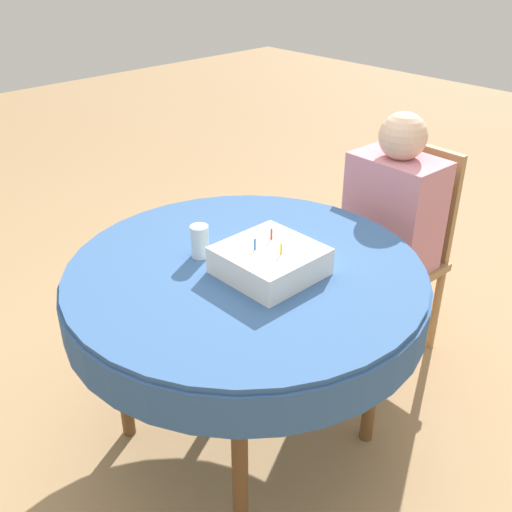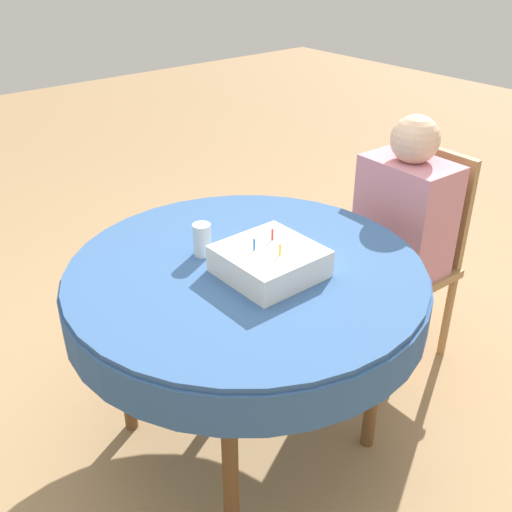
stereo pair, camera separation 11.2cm
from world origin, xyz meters
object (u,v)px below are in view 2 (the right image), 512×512
Objects in this scene: birthday_cake at (269,261)px; drinking_glass at (202,240)px; chair at (411,251)px; person at (401,221)px.

birthday_cake is 2.56× the size of drinking_glass.
chair is 3.24× the size of birthday_cake.
person reaches higher than birthday_cake.
chair is at bearing 90.00° from person.
person reaches higher than chair.
birthday_cake is 0.26m from drinking_glass.
chair is 8.30× the size of drinking_glass.
chair is at bearing 94.97° from birthday_cake.
drinking_glass is (-0.25, -0.09, 0.01)m from birthday_cake.
birthday_cake is at bearing 20.67° from drinking_glass.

